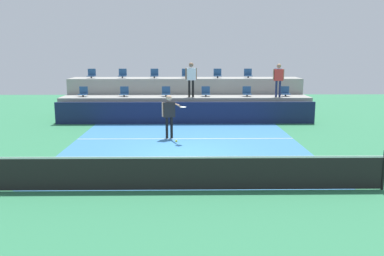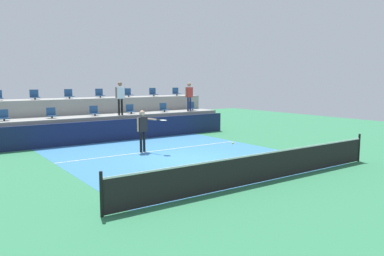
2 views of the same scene
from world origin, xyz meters
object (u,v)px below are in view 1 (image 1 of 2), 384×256
object	(u,v)px
spectator_in_white	(191,76)
stadium_chair_lower_mid_left	(166,92)
stadium_chair_upper_mid_right	(218,74)
spectator_leaning_on_rail	(278,77)
stadium_chair_lower_far_left	(83,92)
stadium_chair_lower_right	(247,92)
stadium_chair_lower_left	(124,92)
stadium_chair_upper_mid_left	(154,74)
stadium_chair_upper_left	(123,74)
stadium_chair_lower_mid_right	(206,92)
stadium_chair_upper_far_left	(92,74)
stadium_chair_upper_far_right	(278,74)
stadium_chair_upper_right	(248,74)
tennis_player	(169,112)
tennis_ball	(176,141)
stadium_chair_lower_far_right	(285,92)
stadium_chair_upper_center	(186,74)

from	to	relation	value
spectator_in_white	stadium_chair_lower_mid_left	bearing A→B (deg)	163.77
stadium_chair_upper_mid_right	spectator_leaning_on_rail	world-z (taller)	spectator_leaning_on_rail
stadium_chair_lower_far_left	stadium_chair_lower_right	size ratio (longest dim) A/B	1.00
stadium_chair_lower_left	stadium_chair_upper_mid_left	size ratio (longest dim) A/B	1.00
stadium_chair_upper_left	stadium_chair_lower_mid_left	bearing A→B (deg)	-35.39
stadium_chair_lower_left	spectator_leaning_on_rail	world-z (taller)	spectator_leaning_on_rail
stadium_chair_upper_mid_left	spectator_leaning_on_rail	xyz separation A→B (m)	(6.56, -2.18, -0.03)
stadium_chair_lower_mid_right	stadium_chair_upper_far_left	xyz separation A→B (m)	(-6.38, 1.80, 0.85)
stadium_chair_upper_mid_left	stadium_chair_upper_far_right	size ratio (longest dim) A/B	1.00
stadium_chair_lower_far_left	stadium_chair_lower_left	bearing A→B (deg)	0.00
stadium_chair_upper_far_left	stadium_chair_upper_mid_right	distance (m)	7.13
stadium_chair_lower_mid_left	stadium_chair_lower_mid_right	size ratio (longest dim) A/B	1.00
spectator_leaning_on_rail	stadium_chair_upper_mid_left	bearing A→B (deg)	161.59
stadium_chair_upper_right	spectator_leaning_on_rail	world-z (taller)	spectator_leaning_on_rail
stadium_chair_upper_mid_right	tennis_player	xyz separation A→B (m)	(-2.48, -6.52, -1.19)
stadium_chair_upper_right	stadium_chair_upper_mid_left	bearing A→B (deg)	180.00
tennis_ball	stadium_chair_lower_far_right	bearing A→B (deg)	61.31
stadium_chair_lower_far_left	stadium_chair_upper_mid_left	distance (m)	4.12
stadium_chair_upper_mid_left	tennis_player	world-z (taller)	stadium_chair_upper_mid_left
stadium_chair_lower_left	stadium_chair_upper_left	distance (m)	2.02
stadium_chair_lower_far_left	stadium_chair_upper_center	bearing A→B (deg)	18.48
stadium_chair_upper_far_left	stadium_chair_lower_far_left	bearing A→B (deg)	-91.98
stadium_chair_upper_far_left	tennis_player	bearing A→B (deg)	-54.53
stadium_chair_upper_mid_left	stadium_chair_upper_mid_right	size ratio (longest dim) A/B	1.00
stadium_chair_lower_far_right	spectator_in_white	size ratio (longest dim) A/B	0.29
stadium_chair_lower_far_right	stadium_chair_upper_left	distance (m)	9.06
stadium_chair_upper_mid_left	spectator_leaning_on_rail	bearing A→B (deg)	-18.41
tennis_player	stadium_chair_upper_far_right	bearing A→B (deg)	47.66
stadium_chair_lower_left	stadium_chair_upper_mid_right	distance (m)	5.42
stadium_chair_upper_mid_right	stadium_chair_upper_far_right	size ratio (longest dim) A/B	1.00
stadium_chair_lower_far_right	spectator_leaning_on_rail	xyz separation A→B (m)	(-0.48, -0.38, 0.82)
stadium_chair_upper_far_right	stadium_chair_lower_mid_left	bearing A→B (deg)	-164.08
stadium_chair_lower_mid_left	stadium_chair_upper_mid_right	bearing A→B (deg)	32.32
stadium_chair_lower_far_left	spectator_in_white	xyz separation A→B (m)	(5.66, -0.38, 0.87)
stadium_chair_upper_far_right	stadium_chair_upper_mid_right	bearing A→B (deg)	180.00
stadium_chair_lower_far_right	stadium_chair_upper_left	bearing A→B (deg)	168.49
stadium_chair_lower_mid_right	stadium_chair_lower_far_right	xyz separation A→B (m)	(4.21, 0.00, 0.00)
spectator_leaning_on_rail	stadium_chair_lower_far_right	bearing A→B (deg)	38.72
stadium_chair_upper_mid_left	stadium_chair_lower_right	bearing A→B (deg)	-19.79
stadium_chair_upper_far_left	spectator_in_white	size ratio (longest dim) A/B	0.29
stadium_chair_upper_right	spectator_in_white	bearing A→B (deg)	-146.21
stadium_chair_lower_left	tennis_player	size ratio (longest dim) A/B	0.29
stadium_chair_upper_center	stadium_chair_lower_far_left	bearing A→B (deg)	-161.52
tennis_player	tennis_ball	world-z (taller)	tennis_player
tennis_player	stadium_chair_lower_left	bearing A→B (deg)	118.47
stadium_chair_lower_far_left	stadium_chair_lower_far_right	bearing A→B (deg)	0.00
stadium_chair_upper_right	stadium_chair_upper_far_right	world-z (taller)	same
stadium_chair_upper_right	spectator_in_white	xyz separation A→B (m)	(-3.26, -2.18, 0.02)
stadium_chair_lower_mid_right	tennis_ball	distance (m)	10.21
stadium_chair_upper_far_left	stadium_chair_upper_center	distance (m)	5.32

